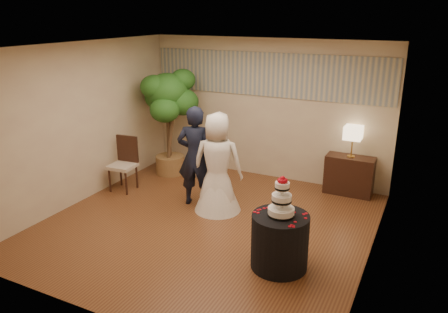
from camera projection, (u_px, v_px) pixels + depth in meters
The scene contains 15 objects.
floor at pixel (208, 224), 7.07m from camera, with size 5.00×5.00×0.00m, color brown.
ceiling at pixel (205, 47), 6.18m from camera, with size 5.00×5.00×0.00m, color white.
wall_back at pixel (266, 110), 8.75m from camera, with size 5.00×0.06×2.80m, color beige.
wall_front at pixel (91, 203), 4.50m from camera, with size 5.00×0.06×2.80m, color beige.
wall_left at pixel (82, 123), 7.68m from camera, with size 0.06×5.00×2.80m, color beige.
wall_right at pixel (378, 166), 5.58m from camera, with size 0.06×5.00×2.80m, color beige.
mural_border at pixel (267, 75), 8.51m from camera, with size 4.90×0.02×0.85m, color #96988C.
groom at pixel (196, 156), 7.55m from camera, with size 0.65×0.43×1.78m, color black.
bride at pixel (217, 163), 7.31m from camera, with size 0.84×0.80×1.72m, color white.
cake_table at pixel (280, 241), 5.78m from camera, with size 0.76×0.76×0.76m, color black.
wedding_cake at pixel (282, 196), 5.58m from camera, with size 0.35×0.35×0.55m, color white, non-canonical shape.
console at pixel (349, 175), 8.15m from camera, with size 0.88×0.39×0.73m, color black.
table_lamp at pixel (352, 142), 7.94m from camera, with size 0.31×0.31×0.58m, color beige, non-canonical shape.
ficus_tree at pixel (168, 122), 8.95m from camera, with size 1.06×1.06×2.23m, color #245A1C, non-canonical shape.
side_chair at pixel (122, 165), 8.26m from camera, with size 0.47×0.49×1.03m, color black, non-canonical shape.
Camera 1 is at (3.06, -5.58, 3.28)m, focal length 35.00 mm.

